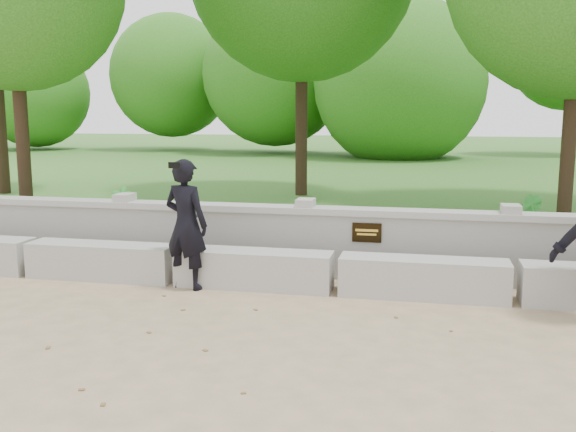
% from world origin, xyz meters
% --- Properties ---
extents(ground, '(80.00, 80.00, 0.00)m').
position_xyz_m(ground, '(0.00, 0.00, 0.00)').
color(ground, tan).
rests_on(ground, ground).
extents(lawn, '(40.00, 22.00, 0.25)m').
position_xyz_m(lawn, '(0.00, 14.00, 0.12)').
color(lawn, '#325C21').
rests_on(lawn, ground).
extents(concrete_bench, '(11.90, 0.45, 0.45)m').
position_xyz_m(concrete_bench, '(0.00, 1.90, 0.22)').
color(concrete_bench, '#A5A29C').
rests_on(concrete_bench, ground).
extents(parapet_wall, '(12.50, 0.35, 0.90)m').
position_xyz_m(parapet_wall, '(0.00, 2.60, 0.46)').
color(parapet_wall, '#9B9992').
rests_on(parapet_wall, ground).
extents(man_main, '(0.65, 0.60, 1.56)m').
position_xyz_m(man_main, '(-1.77, 1.70, 0.78)').
color(man_main, black).
rests_on(man_main, ground).
extents(shrub_a, '(0.42, 0.34, 0.69)m').
position_xyz_m(shrub_a, '(-3.70, 3.93, 0.59)').
color(shrub_a, '#308E31').
rests_on(shrub_a, lawn).
extents(shrub_b, '(0.42, 0.45, 0.64)m').
position_xyz_m(shrub_b, '(2.53, 4.49, 0.57)').
color(shrub_b, '#308E31').
rests_on(shrub_b, lawn).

